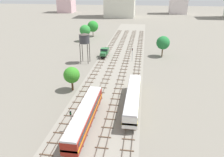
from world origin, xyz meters
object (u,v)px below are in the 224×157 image
shunter_loco_far_left_mid (105,51)px  signal_post_near (132,53)px  diesel_railcar_left_nearest (85,115)px  diesel_railcar_centre_near (133,98)px  signal_post_nearest (71,118)px  water_tower (84,39)px

shunter_loco_far_left_mid → signal_post_near: 11.90m
diesel_railcar_left_nearest → diesel_railcar_centre_near: (8.83, 8.68, 0.00)m
diesel_railcar_left_nearest → signal_post_nearest: bearing=-139.7°
diesel_railcar_left_nearest → signal_post_near: bearing=81.1°
diesel_railcar_left_nearest → diesel_railcar_centre_near: 12.38m
diesel_railcar_centre_near → water_tower: bearing=122.6°
diesel_railcar_left_nearest → water_tower: (-10.00, 38.19, 6.18)m
diesel_railcar_centre_near → signal_post_near: size_ratio=4.14×
signal_post_nearest → shunter_loco_far_left_mid: bearing=92.6°
diesel_railcar_left_nearest → diesel_railcar_centre_near: bearing=44.5°
diesel_railcar_left_nearest → water_tower: size_ratio=1.92×
signal_post_nearest → signal_post_near: size_ratio=0.92×
diesel_railcar_centre_near → shunter_loco_far_left_mid: bearing=109.3°
diesel_railcar_centre_near → shunter_loco_far_left_mid: diesel_railcar_centre_near is taller
water_tower → signal_post_nearest: (7.80, -40.06, -5.84)m
shunter_loco_far_left_mid → water_tower: 12.15m
diesel_railcar_centre_near → signal_post_near: bearing=93.8°
water_tower → signal_post_near: size_ratio=2.16×
shunter_loco_far_left_mid → signal_post_nearest: signal_post_nearest is taller
shunter_loco_far_left_mid → signal_post_near: (11.04, -4.30, 1.16)m
water_tower → signal_post_near: water_tower is taller
diesel_railcar_centre_near → water_tower: water_tower is taller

